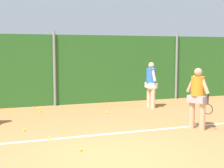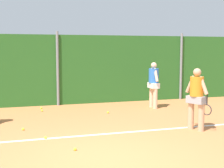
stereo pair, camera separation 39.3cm
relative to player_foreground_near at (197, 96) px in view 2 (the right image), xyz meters
The scene contains 13 objects.
ground_plane 3.07m from the player_foreground_near, behind, with size 27.52×27.52×0.00m, color #C67542.
hedge_fence_backdrop 5.82m from the player_foreground_near, 120.07° to the left, with size 17.89×0.25×2.64m, color #286023.
fence_post_center 5.68m from the player_foreground_near, 120.96° to the left, with size 0.10×0.10×2.76m, color gray.
fence_post_right 5.37m from the player_foreground_near, 65.13° to the left, with size 0.10×0.10×2.76m, color gray.
court_baseline_paint 3.06m from the player_foreground_near, behind, with size 13.07×0.10×0.01m, color white.
player_foreground_near is the anchor object (origin of this frame).
player_backcourt_far 3.31m from the player_foreground_near, 85.00° to the left, with size 0.35×0.69×1.64m.
tennis_ball_0 3.33m from the player_foreground_near, 119.22° to the left, with size 0.07×0.07×0.07m, color #CCDB33.
tennis_ball_1 5.29m from the player_foreground_near, 133.76° to the left, with size 0.07×0.07×0.07m, color #CCDB33.
tennis_ball_4 3.96m from the player_foreground_near, behind, with size 0.07×0.07×0.07m, color #CCDB33.
tennis_ball_6 5.65m from the player_foreground_near, 130.05° to the left, with size 0.07×0.07×0.07m, color #CCDB33.
tennis_ball_7 4.60m from the player_foreground_near, 163.20° to the left, with size 0.07×0.07×0.07m, color #CCDB33.
tennis_ball_8 3.55m from the player_foreground_near, 166.92° to the right, with size 0.07×0.07×0.07m, color #CCDB33.
Camera 2 is at (-1.66, -5.76, 2.11)m, focal length 52.17 mm.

